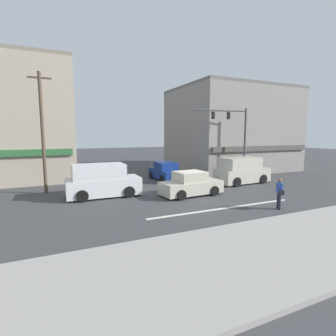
{
  "coord_description": "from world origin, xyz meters",
  "views": [
    {
      "loc": [
        -8.49,
        -14.79,
        4.02
      ],
      "look_at": [
        -0.85,
        2.0,
        1.6
      ],
      "focal_mm": 28.0,
      "sensor_mm": 36.0,
      "label": 1
    }
  ],
  "objects_px": {
    "utility_pole_far_right": "(224,130)",
    "sedan_crossing_rightbound": "(166,172)",
    "traffic_light_mast": "(235,132)",
    "van_crossing_center": "(242,171)",
    "sedan_parked_curbside": "(191,185)",
    "pedestrian_foreground_with_bag": "(279,192)",
    "van_approaching_near": "(102,181)",
    "utility_pole_near_left": "(43,132)"
  },
  "relations": [
    {
      "from": "traffic_light_mast",
      "to": "sedan_parked_curbside",
      "type": "xyz_separation_m",
      "value": [
        -6.47,
        -3.71,
        -3.46
      ]
    },
    {
      "from": "sedan_parked_curbside",
      "to": "van_crossing_center",
      "type": "bearing_deg",
      "value": 18.76
    },
    {
      "from": "traffic_light_mast",
      "to": "pedestrian_foreground_with_bag",
      "type": "height_order",
      "value": "traffic_light_mast"
    },
    {
      "from": "utility_pole_near_left",
      "to": "van_approaching_near",
      "type": "height_order",
      "value": "utility_pole_near_left"
    },
    {
      "from": "utility_pole_near_left",
      "to": "traffic_light_mast",
      "type": "distance_m",
      "value": 15.17
    },
    {
      "from": "traffic_light_mast",
      "to": "sedan_crossing_rightbound",
      "type": "xyz_separation_m",
      "value": [
        -5.66,
        2.22,
        -3.46
      ]
    },
    {
      "from": "traffic_light_mast",
      "to": "sedan_crossing_rightbound",
      "type": "height_order",
      "value": "traffic_light_mast"
    },
    {
      "from": "utility_pole_near_left",
      "to": "pedestrian_foreground_with_bag",
      "type": "xyz_separation_m",
      "value": [
        11.36,
        -9.31,
        -3.19
      ]
    },
    {
      "from": "sedan_crossing_rightbound",
      "to": "pedestrian_foreground_with_bag",
      "type": "relative_size",
      "value": 2.46
    },
    {
      "from": "sedan_crossing_rightbound",
      "to": "van_approaching_near",
      "type": "xyz_separation_m",
      "value": [
        -6.18,
        -3.93,
        0.29
      ]
    },
    {
      "from": "van_approaching_near",
      "to": "sedan_parked_curbside",
      "type": "bearing_deg",
      "value": -20.43
    },
    {
      "from": "traffic_light_mast",
      "to": "van_crossing_center",
      "type": "relative_size",
      "value": 1.31
    },
    {
      "from": "sedan_crossing_rightbound",
      "to": "utility_pole_near_left",
      "type": "bearing_deg",
      "value": -171.51
    },
    {
      "from": "pedestrian_foreground_with_bag",
      "to": "utility_pole_far_right",
      "type": "bearing_deg",
      "value": 65.24
    },
    {
      "from": "sedan_parked_curbside",
      "to": "utility_pole_far_right",
      "type": "bearing_deg",
      "value": 44.07
    },
    {
      "from": "van_approaching_near",
      "to": "pedestrian_foreground_with_bag",
      "type": "distance_m",
      "value": 10.54
    },
    {
      "from": "van_crossing_center",
      "to": "sedan_crossing_rightbound",
      "type": "xyz_separation_m",
      "value": [
        -5.03,
        3.95,
        -0.29
      ]
    },
    {
      "from": "van_approaching_near",
      "to": "sedan_crossing_rightbound",
      "type": "bearing_deg",
      "value": 32.45
    },
    {
      "from": "traffic_light_mast",
      "to": "sedan_crossing_rightbound",
      "type": "bearing_deg",
      "value": 158.56
    },
    {
      "from": "pedestrian_foreground_with_bag",
      "to": "van_crossing_center",
      "type": "bearing_deg",
      "value": 65.02
    },
    {
      "from": "sedan_crossing_rightbound",
      "to": "van_approaching_near",
      "type": "relative_size",
      "value": 0.89
    },
    {
      "from": "utility_pole_far_right",
      "to": "sedan_crossing_rightbound",
      "type": "distance_m",
      "value": 9.22
    },
    {
      "from": "traffic_light_mast",
      "to": "utility_pole_near_left",
      "type": "bearing_deg",
      "value": 176.95
    },
    {
      "from": "utility_pole_near_left",
      "to": "traffic_light_mast",
      "type": "relative_size",
      "value": 1.29
    },
    {
      "from": "sedan_crossing_rightbound",
      "to": "van_approaching_near",
      "type": "bearing_deg",
      "value": -147.55
    },
    {
      "from": "utility_pole_far_right",
      "to": "van_approaching_near",
      "type": "relative_size",
      "value": 1.83
    },
    {
      "from": "utility_pole_far_right",
      "to": "van_crossing_center",
      "type": "distance_m",
      "value": 7.98
    },
    {
      "from": "utility_pole_far_right",
      "to": "van_approaching_near",
      "type": "xyz_separation_m",
      "value": [
        -14.22,
        -6.56,
        -3.39
      ]
    },
    {
      "from": "van_crossing_center",
      "to": "pedestrian_foreground_with_bag",
      "type": "distance_m",
      "value": 7.48
    },
    {
      "from": "utility_pole_far_right",
      "to": "sedan_crossing_rightbound",
      "type": "height_order",
      "value": "utility_pole_far_right"
    },
    {
      "from": "utility_pole_near_left",
      "to": "utility_pole_far_right",
      "type": "bearing_deg",
      "value": 12.99
    },
    {
      "from": "traffic_light_mast",
      "to": "van_approaching_near",
      "type": "relative_size",
      "value": 1.34
    },
    {
      "from": "traffic_light_mast",
      "to": "van_crossing_center",
      "type": "height_order",
      "value": "traffic_light_mast"
    },
    {
      "from": "utility_pole_far_right",
      "to": "sedan_parked_curbside",
      "type": "bearing_deg",
      "value": -135.93
    },
    {
      "from": "utility_pole_far_right",
      "to": "sedan_parked_curbside",
      "type": "height_order",
      "value": "utility_pole_far_right"
    },
    {
      "from": "sedan_crossing_rightbound",
      "to": "van_approaching_near",
      "type": "distance_m",
      "value": 7.33
    },
    {
      "from": "sedan_crossing_rightbound",
      "to": "sedan_parked_curbside",
      "type": "distance_m",
      "value": 5.99
    },
    {
      "from": "utility_pole_near_left",
      "to": "utility_pole_far_right",
      "type": "relative_size",
      "value": 0.94
    },
    {
      "from": "van_crossing_center",
      "to": "sedan_crossing_rightbound",
      "type": "relative_size",
      "value": 1.15
    },
    {
      "from": "sedan_parked_curbside",
      "to": "pedestrian_foreground_with_bag",
      "type": "relative_size",
      "value": 2.52
    },
    {
      "from": "utility_pole_far_right",
      "to": "traffic_light_mast",
      "type": "distance_m",
      "value": 5.4
    },
    {
      "from": "van_crossing_center",
      "to": "van_approaching_near",
      "type": "xyz_separation_m",
      "value": [
        -11.21,
        0.02,
        0.0
      ]
    }
  ]
}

